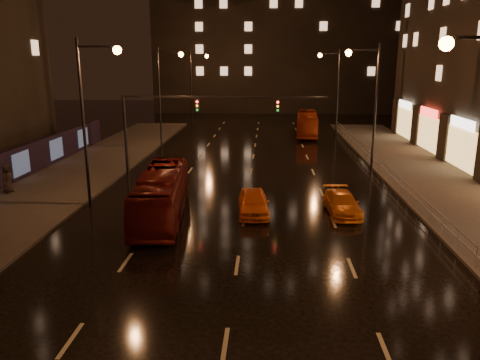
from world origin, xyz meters
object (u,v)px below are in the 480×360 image
(bus_red, at_px, (161,194))
(taxi_near, at_px, (253,202))
(taxi_far, at_px, (342,203))
(pedestrian_c, at_px, (7,179))
(bus_curb, at_px, (307,124))

(bus_red, xyz_separation_m, taxi_near, (5.20, 0.91, -0.64))
(bus_red, height_order, taxi_near, bus_red)
(taxi_far, bearing_deg, pedestrian_c, 169.30)
(bus_red, distance_m, taxi_near, 5.31)
(bus_curb, bearing_deg, taxi_far, -86.67)
(bus_curb, bearing_deg, taxi_near, -96.42)
(bus_red, height_order, pedestrian_c, bus_red)
(bus_red, bearing_deg, taxi_near, 4.30)
(bus_red, height_order, taxi_far, bus_red)
(taxi_far, relative_size, pedestrian_c, 2.26)
(bus_red, bearing_deg, bus_curb, 65.34)
(taxi_near, bearing_deg, taxi_far, 0.57)
(bus_curb, relative_size, pedestrian_c, 5.17)
(taxi_near, bearing_deg, bus_red, -174.17)
(bus_red, distance_m, bus_curb, 32.75)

